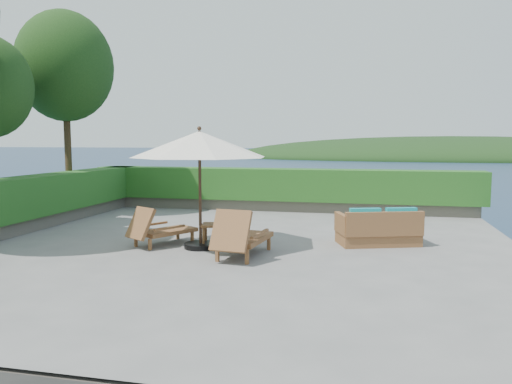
% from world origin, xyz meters
% --- Properties ---
extents(ground, '(12.00, 12.00, 0.00)m').
position_xyz_m(ground, '(0.00, 0.00, 0.00)').
color(ground, gray).
rests_on(ground, ground).
extents(foundation, '(12.00, 12.00, 3.00)m').
position_xyz_m(foundation, '(0.00, 0.00, -1.55)').
color(foundation, '#595147').
rests_on(foundation, ocean).
extents(ocean, '(600.00, 600.00, 0.00)m').
position_xyz_m(ocean, '(0.00, 0.00, -3.00)').
color(ocean, '#142B40').
rests_on(ocean, ground).
extents(offshore_island, '(126.00, 57.60, 12.60)m').
position_xyz_m(offshore_island, '(25.00, 140.00, -3.00)').
color(offshore_island, black).
rests_on(offshore_island, ocean).
extents(planter_wall_far, '(12.00, 0.60, 0.36)m').
position_xyz_m(planter_wall_far, '(0.00, 5.60, 0.18)').
color(planter_wall_far, '#656051').
rests_on(planter_wall_far, ground).
extents(planter_wall_left, '(0.60, 12.00, 0.36)m').
position_xyz_m(planter_wall_left, '(-5.60, 0.00, 0.18)').
color(planter_wall_left, '#656051').
rests_on(planter_wall_left, ground).
extents(hedge_far, '(12.40, 0.90, 1.00)m').
position_xyz_m(hedge_far, '(0.00, 5.60, 0.85)').
color(hedge_far, '#1B4B15').
rests_on(hedge_far, planter_wall_far).
extents(hedge_left, '(0.90, 12.40, 1.00)m').
position_xyz_m(hedge_left, '(-5.60, 0.00, 0.85)').
color(hedge_left, '#1B4B15').
rests_on(hedge_left, planter_wall_left).
extents(tree_far, '(2.80, 2.80, 6.03)m').
position_xyz_m(tree_far, '(-6.00, 3.20, 4.40)').
color(tree_far, '#46331B').
rests_on(tree_far, ground).
extents(patio_umbrella, '(3.46, 3.46, 2.55)m').
position_xyz_m(patio_umbrella, '(-0.65, -0.30, 2.16)').
color(patio_umbrella, black).
rests_on(patio_umbrella, ground).
extents(lounge_left, '(1.30, 1.60, 0.87)m').
position_xyz_m(lounge_left, '(-1.61, -0.24, 0.36)').
color(lounge_left, brown).
rests_on(lounge_left, ground).
extents(lounge_right, '(0.90, 1.78, 0.99)m').
position_xyz_m(lounge_right, '(0.40, -0.91, 0.41)').
color(lounge_right, brown).
rests_on(lounge_right, ground).
extents(side_table, '(0.55, 0.55, 0.50)m').
position_xyz_m(side_table, '(-0.42, -0.13, 0.41)').
color(side_table, brown).
rests_on(side_table, ground).
extents(wicker_loveseat, '(1.90, 1.38, 0.84)m').
position_xyz_m(wicker_loveseat, '(3.02, 0.87, 0.33)').
color(wicker_loveseat, brown).
rests_on(wicker_loveseat, ground).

